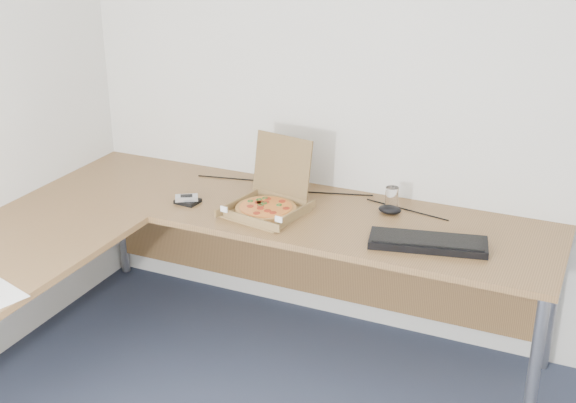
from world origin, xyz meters
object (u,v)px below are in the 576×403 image
at_px(pizza_box, 268,204).
at_px(drinking_glass, 392,198).
at_px(desk, 182,238).
at_px(wallet, 188,201).
at_px(keyboard, 428,243).

height_order(pizza_box, drinking_glass, pizza_box).
distance_m(desk, pizza_box, 0.44).
bearing_deg(drinking_glass, desk, -140.92).
distance_m(pizza_box, wallet, 0.40).
xyz_separation_m(pizza_box, drinking_glass, (0.51, 0.27, 0.02)).
relative_size(drinking_glass, keyboard, 0.22).
relative_size(desk, pizza_box, 6.85).
relative_size(desk, wallet, 23.66).
height_order(desk, pizza_box, pizza_box).
relative_size(pizza_box, wallet, 3.46).
bearing_deg(drinking_glass, pizza_box, -152.03).
distance_m(pizza_box, drinking_glass, 0.58).
distance_m(drinking_glass, wallet, 0.97).
relative_size(pizza_box, keyboard, 0.74).
relative_size(desk, drinking_glass, 23.23).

